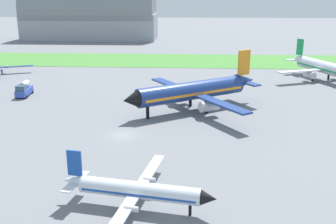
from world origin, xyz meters
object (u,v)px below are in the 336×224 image
Objects in this scene: airplane_midfield_jet at (194,91)px; fuel_truck_near_gate at (24,89)px; airplane_foreground_turboprop at (136,190)px; airplane_parked_jet_far at (324,68)px.

fuel_truck_near_gate is (-39.61, 9.40, -2.56)m from airplane_midfield_jet.
airplane_midfield_jet is 40.79m from fuel_truck_near_gate.
airplane_foreground_turboprop is 80.95m from airplane_parked_jet_far.
airplane_midfield_jet is at bearing 90.34° from airplane_foreground_turboprop.
airplane_parked_jet_far is 46.49m from airplane_midfield_jet.
airplane_midfield_jet reaches higher than airplane_parked_jet_far.
fuel_truck_near_gate is at bearing -47.21° from airplane_midfield_jet.
airplane_midfield_jet is 4.24× the size of fuel_truck_near_gate.
airplane_foreground_turboprop reaches higher than fuel_truck_near_gate.
fuel_truck_near_gate is at bearing 134.33° from airplane_foreground_turboprop.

